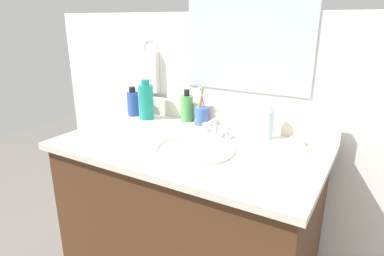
% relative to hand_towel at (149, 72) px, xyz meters
% --- Properties ---
extents(vanity_cabinet, '(1.04, 0.58, 0.75)m').
position_rel_hand_towel_xyz_m(vanity_cabinet, '(0.44, -0.32, -0.62)').
color(vanity_cabinet, '#4C2D19').
rests_on(vanity_cabinet, ground_plane).
extents(countertop, '(1.08, 0.63, 0.03)m').
position_rel_hand_towel_xyz_m(countertop, '(0.44, -0.32, -0.23)').
color(countertop, beige).
rests_on(countertop, vanity_cabinet).
extents(backsplash, '(1.08, 0.02, 0.09)m').
position_rel_hand_towel_xyz_m(backsplash, '(0.44, -0.02, -0.17)').
color(backsplash, beige).
rests_on(backsplash, countertop).
extents(back_wall, '(2.18, 0.04, 1.30)m').
position_rel_hand_towel_xyz_m(back_wall, '(0.44, 0.04, -0.35)').
color(back_wall, white).
rests_on(back_wall, ground_plane).
extents(mirror_panel, '(0.60, 0.01, 0.56)m').
position_rel_hand_towel_xyz_m(mirror_panel, '(0.54, 0.02, 0.23)').
color(mirror_panel, '#B2BCC6').
extents(towel_ring, '(0.10, 0.01, 0.10)m').
position_rel_hand_towel_xyz_m(towel_ring, '(0.00, 0.02, 0.12)').
color(towel_ring, silver).
extents(hand_towel, '(0.11, 0.04, 0.22)m').
position_rel_hand_towel_xyz_m(hand_towel, '(0.00, 0.00, 0.00)').
color(hand_towel, silver).
extents(sink_basin, '(0.33, 0.33, 0.11)m').
position_rel_hand_towel_xyz_m(sink_basin, '(0.49, -0.38, -0.25)').
color(sink_basin, white).
rests_on(sink_basin, countertop).
extents(faucet, '(0.16, 0.10, 0.08)m').
position_rel_hand_towel_xyz_m(faucet, '(0.49, -0.18, -0.19)').
color(faucet, silver).
rests_on(faucet, countertop).
extents(bottle_mouthwash_teal, '(0.07, 0.07, 0.20)m').
position_rel_hand_towel_xyz_m(bottle_mouthwash_teal, '(0.07, -0.13, -0.13)').
color(bottle_mouthwash_teal, teal).
rests_on(bottle_mouthwash_teal, countertop).
extents(bottle_shampoo_blue, '(0.06, 0.06, 0.15)m').
position_rel_hand_towel_xyz_m(bottle_shampoo_blue, '(-0.03, -0.11, -0.15)').
color(bottle_shampoo_blue, '#2D4CB2').
rests_on(bottle_shampoo_blue, countertop).
extents(bottle_toner_green, '(0.06, 0.06, 0.16)m').
position_rel_hand_towel_xyz_m(bottle_toner_green, '(0.27, -0.06, -0.15)').
color(bottle_toner_green, '#4C9E4C').
rests_on(bottle_toner_green, countertop).
extents(bottle_gel_clear, '(0.05, 0.05, 0.15)m').
position_rel_hand_towel_xyz_m(bottle_gel_clear, '(0.70, -0.10, -0.15)').
color(bottle_gel_clear, silver).
rests_on(bottle_gel_clear, countertop).
extents(cup_blue_plastic, '(0.08, 0.07, 0.19)m').
position_rel_hand_towel_xyz_m(cup_blue_plastic, '(0.36, -0.07, -0.17)').
color(cup_blue_plastic, '#3F66B7').
rests_on(cup_blue_plastic, countertop).
extents(soap_bar, '(0.06, 0.04, 0.02)m').
position_rel_hand_towel_xyz_m(soap_bar, '(0.83, -0.10, -0.21)').
color(soap_bar, white).
rests_on(soap_bar, countertop).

